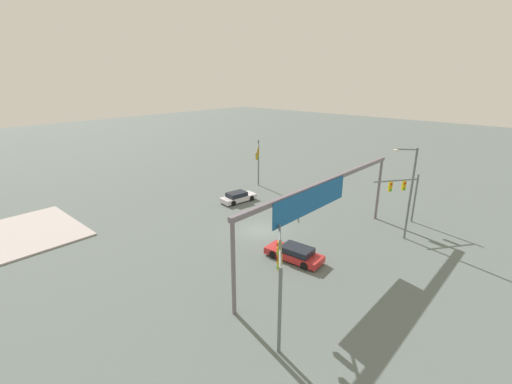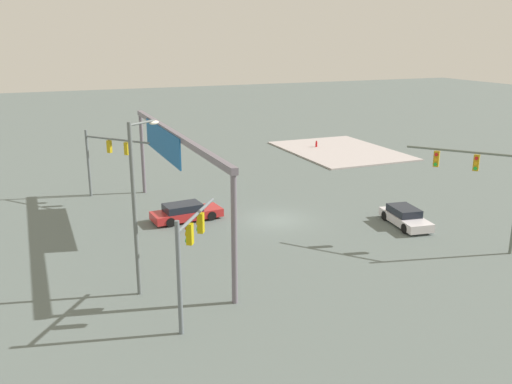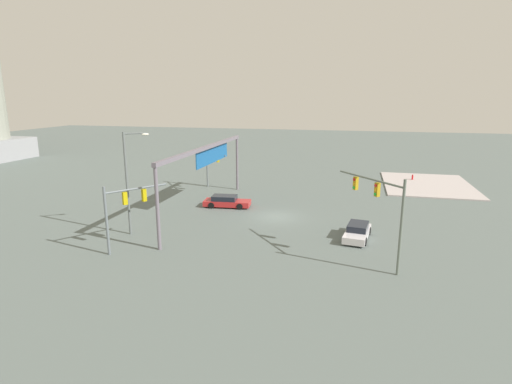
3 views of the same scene
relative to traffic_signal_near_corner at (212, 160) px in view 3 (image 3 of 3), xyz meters
name	(u,v)px [view 3 (image 3 of 3)]	position (x,y,z in m)	size (l,w,h in m)	color
ground_plane	(276,217)	(-9.65, -9.94, -3.75)	(205.09, 205.09, 0.00)	#58635F
sidewalk_corner	(427,185)	(9.09, -26.32, -3.68)	(14.92, 10.82, 0.15)	#B1A6A4
traffic_signal_near_corner	(212,160)	(0.00, 0.00, 0.00)	(5.16, 4.24, 5.31)	slate
traffic_signal_opposite_side	(123,205)	(-20.81, -0.59, -0.22)	(4.10, 2.98, 5.12)	slate
traffic_signal_cross_street	(381,201)	(-19.01, -18.81, 0.74)	(5.11, 4.21, 6.35)	#5E685E
streetlamp_curved_arm	(129,177)	(-17.30, 0.92, 1.14)	(1.39, 1.79, 8.56)	#596060
overhead_sign_gantry	(208,156)	(-8.97, -2.89, 1.83)	(21.33, 0.43, 6.67)	slate
sedan_car_approaching	(357,232)	(-13.99, -17.50, -3.18)	(4.62, 2.32, 1.21)	silver
sedan_car_waiting_far	(226,201)	(-7.28, -4.14, -3.18)	(2.26, 4.96, 1.21)	#B32425
fire_hydrant_on_curb	(412,177)	(11.68, -24.77, -3.27)	(0.33, 0.22, 0.71)	red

